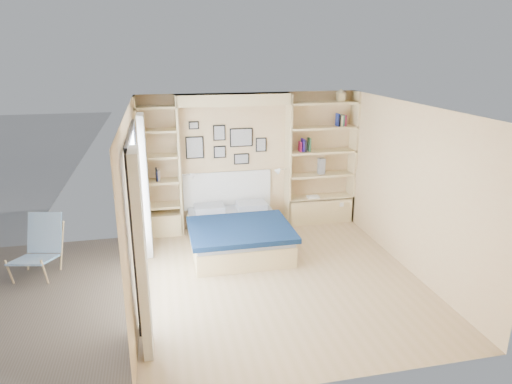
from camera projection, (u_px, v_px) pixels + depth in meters
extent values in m
plane|color=tan|center=(280.00, 278.00, 6.75)|extent=(4.50, 4.50, 0.00)
plane|color=#D2B37E|center=(249.00, 161.00, 8.47)|extent=(4.00, 0.00, 4.00)
plane|color=#D2B37E|center=(344.00, 271.00, 4.28)|extent=(4.00, 0.00, 4.00)
plane|color=#D2B37E|center=(134.00, 208.00, 5.97)|extent=(0.00, 4.50, 4.50)
plane|color=#D2B37E|center=(411.00, 189.00, 6.78)|extent=(0.00, 4.50, 4.50)
plane|color=white|center=(283.00, 108.00, 6.00)|extent=(4.50, 4.50, 0.00)
cube|color=#D7C186|center=(179.00, 167.00, 8.05)|extent=(0.04, 0.35, 2.50)
cube|color=#D7C186|center=(288.00, 161.00, 8.45)|extent=(0.04, 0.35, 2.50)
cube|color=#D7C186|center=(234.00, 99.00, 7.90)|extent=(2.00, 0.35, 0.20)
cube|color=#D7C186|center=(352.00, 158.00, 8.71)|extent=(0.04, 0.35, 2.50)
cube|color=#D7C186|center=(140.00, 169.00, 7.91)|extent=(0.04, 0.35, 2.50)
cube|color=#D7C186|center=(319.00, 209.00, 8.88)|extent=(1.30, 0.35, 0.50)
cube|color=#D7C186|center=(163.00, 224.00, 8.29)|extent=(0.70, 0.35, 0.40)
cube|color=black|center=(130.00, 134.00, 5.68)|extent=(0.04, 2.08, 0.06)
cube|color=black|center=(143.00, 290.00, 6.35)|extent=(0.04, 2.08, 0.06)
cube|color=black|center=(134.00, 250.00, 5.07)|extent=(0.04, 0.06, 2.20)
cube|color=black|center=(139.00, 195.00, 6.97)|extent=(0.04, 0.06, 2.20)
cube|color=silver|center=(136.00, 217.00, 6.02)|extent=(0.01, 2.00, 2.20)
cube|color=white|center=(141.00, 256.00, 4.82)|extent=(0.10, 0.45, 2.30)
cube|color=white|center=(145.00, 187.00, 7.24)|extent=(0.10, 0.45, 2.30)
cube|color=#D7C186|center=(320.00, 197.00, 8.81)|extent=(1.30, 0.35, 0.04)
cube|color=#D7C186|center=(321.00, 175.00, 8.67)|extent=(1.30, 0.35, 0.04)
cube|color=#D7C186|center=(322.00, 152.00, 8.54)|extent=(1.30, 0.35, 0.04)
cube|color=#D7C186|center=(323.00, 128.00, 8.40)|extent=(1.30, 0.35, 0.04)
cube|color=#D7C186|center=(324.00, 103.00, 8.27)|extent=(1.30, 0.35, 0.04)
cube|color=#D7C186|center=(161.00, 206.00, 8.19)|extent=(0.70, 0.35, 0.04)
cube|color=#D7C186|center=(160.00, 181.00, 8.05)|extent=(0.70, 0.35, 0.04)
cube|color=#D7C186|center=(158.00, 157.00, 7.92)|extent=(0.70, 0.35, 0.04)
cube|color=#D7C186|center=(156.00, 131.00, 7.78)|extent=(0.70, 0.35, 0.04)
cube|color=#D7C186|center=(155.00, 107.00, 7.66)|extent=(0.70, 0.35, 0.04)
cube|color=#D7C186|center=(237.00, 238.00, 7.75)|extent=(1.54, 1.93, 0.34)
cube|color=#A4A9B3|center=(237.00, 226.00, 7.68)|extent=(1.50, 1.89, 0.10)
cube|color=#0D2140|center=(240.00, 229.00, 7.35)|extent=(1.64, 1.35, 0.08)
cube|color=#A4A9B3|center=(209.00, 209.00, 8.19)|extent=(0.53, 0.39, 0.12)
cube|color=#A4A9B3|center=(251.00, 206.00, 8.34)|extent=(0.53, 0.39, 0.12)
cube|color=white|center=(227.00, 190.00, 8.52)|extent=(1.64, 0.04, 0.70)
cube|color=black|center=(195.00, 148.00, 8.16)|extent=(0.32, 0.02, 0.40)
cube|color=gray|center=(195.00, 148.00, 8.15)|extent=(0.28, 0.01, 0.36)
cube|color=black|center=(219.00, 133.00, 8.17)|extent=(0.22, 0.02, 0.28)
cube|color=gray|center=(219.00, 133.00, 8.16)|extent=(0.18, 0.01, 0.24)
cube|color=black|center=(220.00, 152.00, 8.28)|extent=(0.22, 0.02, 0.22)
cube|color=gray|center=(220.00, 152.00, 8.27)|extent=(0.18, 0.01, 0.18)
cube|color=black|center=(241.00, 137.00, 8.28)|extent=(0.42, 0.02, 0.34)
cube|color=gray|center=(241.00, 138.00, 8.27)|extent=(0.38, 0.01, 0.30)
cube|color=black|center=(241.00, 159.00, 8.41)|extent=(0.28, 0.02, 0.20)
cube|color=gray|center=(242.00, 159.00, 8.40)|extent=(0.24, 0.01, 0.16)
cube|color=black|center=(261.00, 145.00, 8.40)|extent=(0.20, 0.02, 0.26)
cube|color=gray|center=(261.00, 145.00, 8.39)|extent=(0.16, 0.01, 0.22)
cube|color=black|center=(194.00, 125.00, 8.04)|extent=(0.18, 0.02, 0.14)
cube|color=gray|center=(194.00, 125.00, 8.03)|extent=(0.14, 0.01, 0.10)
cylinder|color=silver|center=(188.00, 174.00, 8.05)|extent=(0.20, 0.02, 0.02)
cone|color=white|center=(193.00, 175.00, 8.07)|extent=(0.13, 0.12, 0.15)
cylinder|color=silver|center=(282.00, 169.00, 8.39)|extent=(0.20, 0.02, 0.02)
cone|color=white|center=(276.00, 171.00, 8.38)|extent=(0.13, 0.12, 0.15)
cube|color=#A01745|center=(300.00, 147.00, 8.41)|extent=(0.02, 0.15, 0.18)
cube|color=navy|center=(303.00, 145.00, 8.42)|extent=(0.03, 0.15, 0.24)
cube|color=black|center=(305.00, 146.00, 8.43)|extent=(0.03, 0.15, 0.22)
cube|color=#265233|center=(309.00, 145.00, 8.44)|extent=(0.03, 0.15, 0.25)
cube|color=navy|center=(338.00, 120.00, 8.41)|extent=(0.03, 0.15, 0.23)
cube|color=black|center=(338.00, 120.00, 8.42)|extent=(0.03, 0.15, 0.21)
cube|color=#C1C492|center=(341.00, 121.00, 8.43)|extent=(0.04, 0.15, 0.20)
cube|color=#26593F|center=(342.00, 120.00, 8.44)|extent=(0.03, 0.15, 0.21)
cube|color=#9B1E43|center=(344.00, 120.00, 8.45)|extent=(0.03, 0.15, 0.20)
cube|color=navy|center=(157.00, 176.00, 8.01)|extent=(0.02, 0.15, 0.18)
cube|color=black|center=(156.00, 174.00, 8.00)|extent=(0.03, 0.15, 0.23)
cube|color=tan|center=(159.00, 175.00, 8.01)|extent=(0.03, 0.15, 0.20)
cube|color=#D7C186|center=(341.00, 97.00, 8.30)|extent=(0.13, 0.13, 0.15)
cone|color=#D7C186|center=(341.00, 91.00, 8.26)|extent=(0.20, 0.20, 0.08)
cube|color=slate|center=(321.00, 166.00, 8.62)|extent=(0.12, 0.12, 0.30)
cube|color=white|center=(313.00, 197.00, 8.72)|extent=(0.22, 0.16, 0.03)
cube|color=#6E5F51|center=(17.00, 305.00, 6.03)|extent=(3.20, 4.00, 0.05)
cylinder|color=tan|center=(10.00, 273.00, 6.43)|extent=(0.06, 0.15, 0.45)
cylinder|color=tan|center=(45.00, 273.00, 6.43)|extent=(0.06, 0.15, 0.45)
cylinder|color=tan|center=(29.00, 247.00, 6.99)|extent=(0.11, 0.36, 0.73)
cylinder|color=tan|center=(62.00, 247.00, 6.99)|extent=(0.11, 0.36, 0.73)
cube|color=#3266A0|center=(34.00, 260.00, 6.62)|extent=(0.63, 0.71, 0.16)
cube|color=#3266A0|center=(45.00, 232.00, 6.95)|extent=(0.55, 0.34, 0.60)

